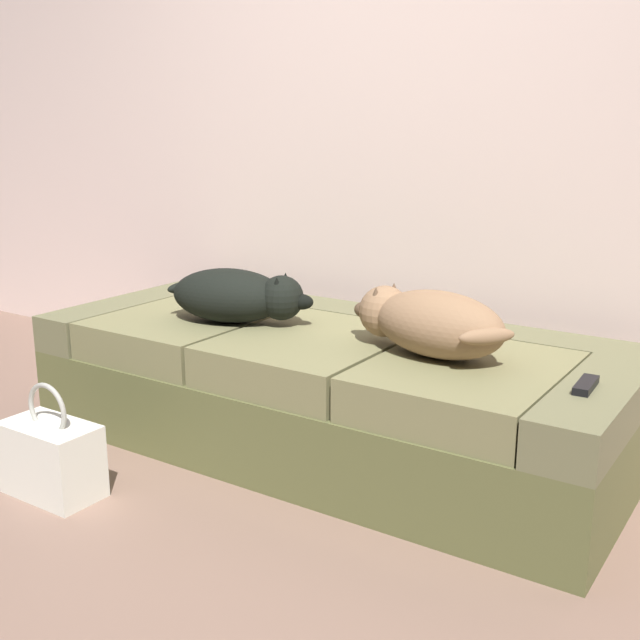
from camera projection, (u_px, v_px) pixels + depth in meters
The scene contains 7 objects.
ground_plane at pixel (112, 577), 2.06m from camera, with size 10.00×10.00×0.00m, color #816354.
back_wall at pixel (420, 62), 3.10m from camera, with size 6.40×0.10×2.80m, color beige.
couch at pixel (328, 389), 2.85m from camera, with size 2.14×0.90×0.44m.
dog_dark at pixel (238, 296), 2.88m from camera, with size 0.58×0.36×0.20m.
dog_tan at pixel (429, 322), 2.49m from camera, with size 0.62×0.34×0.21m.
tv_remote at pixel (586, 385), 2.18m from camera, with size 0.04×0.15×0.02m, color black.
handbag at pixel (52, 458), 2.49m from camera, with size 0.32×0.18×0.38m.
Camera 1 is at (1.46, -1.22, 1.17)m, focal length 43.65 mm.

